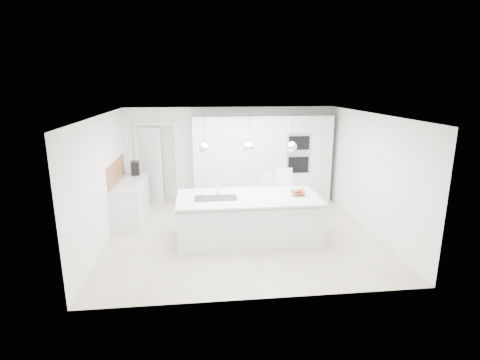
{
  "coord_description": "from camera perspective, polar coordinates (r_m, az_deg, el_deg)",
  "views": [
    {
      "loc": [
        -0.86,
        -7.36,
        3.09
      ],
      "look_at": [
        0.0,
        0.3,
        1.1
      ],
      "focal_mm": 28.0,
      "sensor_mm": 36.0,
      "label": 1
    }
  ],
  "objects": [
    {
      "name": "apple_b",
      "position": [
        7.65,
        8.68,
        -1.77
      ],
      "size": [
        0.08,
        0.08,
        0.08
      ],
      "primitive_type": "sphere",
      "color": "#A1101D",
      "rests_on": "fruit_bowl"
    },
    {
      "name": "oven_stack",
      "position": [
        9.75,
        8.94,
        4.03
      ],
      "size": [
        0.62,
        0.04,
        1.05
      ],
      "primitive_type": null,
      "color": "#A5A5A8",
      "rests_on": "tall_cabinets"
    },
    {
      "name": "island_sink",
      "position": [
        7.42,
        -3.71,
        -3.37
      ],
      "size": [
        0.84,
        0.44,
        0.18
      ],
      "primitive_type": null,
      "color": "#3F3F42",
      "rests_on": "island_worktop"
    },
    {
      "name": "apple_a",
      "position": [
        7.68,
        9.13,
        -1.72
      ],
      "size": [
        0.08,
        0.08,
        0.08
      ],
      "primitive_type": "sphere",
      "color": "#A1101D",
      "rests_on": "fruit_bowl"
    },
    {
      "name": "wall_back",
      "position": [
        10.06,
        -1.41,
        3.95
      ],
      "size": [
        5.5,
        0.0,
        5.5
      ],
      "primitive_type": "plane",
      "rotation": [
        1.57,
        0.0,
        0.0
      ],
      "color": "white",
      "rests_on": "ground"
    },
    {
      "name": "bar_stool_left",
      "position": [
        8.46,
        4.18,
        -3.06
      ],
      "size": [
        0.53,
        0.6,
        1.09
      ],
      "primitive_type": null,
      "rotation": [
        0.0,
        0.0,
        0.4
      ],
      "color": "white",
      "rests_on": "floor"
    },
    {
      "name": "doorway_frame",
      "position": [
        10.1,
        -12.48,
        2.34
      ],
      "size": [
        1.11,
        0.08,
        2.13
      ],
      "primitive_type": null,
      "color": "white",
      "rests_on": "floor"
    },
    {
      "name": "oak_backsplash",
      "position": [
        8.97,
        -18.33,
        1.25
      ],
      "size": [
        0.02,
        1.8,
        0.5
      ],
      "primitive_type": "cube",
      "color": "#9A683B",
      "rests_on": "wall_left"
    },
    {
      "name": "banana_bunch",
      "position": [
        7.63,
        9.03,
        -1.49
      ],
      "size": [
        0.23,
        0.17,
        0.21
      ],
      "primitive_type": "torus",
      "rotation": [
        1.22,
        0.0,
        0.35
      ],
      "color": "yellow",
      "rests_on": "fruit_bowl"
    },
    {
      "name": "island_tap",
      "position": [
        7.55,
        -3.43,
        -1.23
      ],
      "size": [
        0.02,
        0.02,
        0.3
      ],
      "primitive_type": "cylinder",
      "color": "white",
      "rests_on": "island_worktop"
    },
    {
      "name": "apple_c",
      "position": [
        7.63,
        9.06,
        -1.86
      ],
      "size": [
        0.07,
        0.07,
        0.07
      ],
      "primitive_type": "sphere",
      "color": "#A1101D",
      "rests_on": "fruit_bowl"
    },
    {
      "name": "hallway_door",
      "position": [
        10.09,
        -13.91,
        2.13
      ],
      "size": [
        0.76,
        0.38,
        2.0
      ],
      "primitive_type": "cube",
      "rotation": [
        0.0,
        0.0,
        -0.44
      ],
      "color": "white",
      "rests_on": "floor"
    },
    {
      "name": "left_worktop",
      "position": [
        8.98,
        -16.4,
        -0.37
      ],
      "size": [
        0.62,
        1.82,
        0.04
      ],
      "primitive_type": "cube",
      "color": "white",
      "rests_on": "left_base_cabinets"
    },
    {
      "name": "wall_left",
      "position": [
        7.82,
        -20.2,
        -0.05
      ],
      "size": [
        0.0,
        5.0,
        5.0
      ],
      "primitive_type": "plane",
      "rotation": [
        1.57,
        0.0,
        1.57
      ],
      "color": "white",
      "rests_on": "ground"
    },
    {
      "name": "tall_cabinets",
      "position": [
        9.89,
        3.38,
        3.15
      ],
      "size": [
        3.6,
        0.6,
        2.3
      ],
      "primitive_type": "cube",
      "color": "white",
      "rests_on": "floor"
    },
    {
      "name": "pendant_right",
      "position": [
        7.38,
        7.9,
        5.06
      ],
      "size": [
        0.2,
        0.2,
        0.2
      ],
      "primitive_type": "sphere",
      "color": "white",
      "rests_on": "ceiling"
    },
    {
      "name": "fruit_bowl",
      "position": [
        7.67,
        8.8,
        -2.0
      ],
      "size": [
        0.31,
        0.31,
        0.07
      ],
      "primitive_type": "imported",
      "rotation": [
        0.0,
        0.0,
        -0.05
      ],
      "color": "#9A683B",
      "rests_on": "island_worktop"
    },
    {
      "name": "island_worktop",
      "position": [
        7.51,
        1.23,
        -2.65
      ],
      "size": [
        2.84,
        1.4,
        0.04
      ],
      "primitive_type": "cube",
      "color": "white",
      "rests_on": "island_base"
    },
    {
      "name": "floor",
      "position": [
        8.03,
        0.24,
        -8.16
      ],
      "size": [
        5.5,
        5.5,
        0.0
      ],
      "primitive_type": "plane",
      "color": "beige",
      "rests_on": "ground"
    },
    {
      "name": "bar_stool_right",
      "position": [
        8.57,
        6.83,
        -2.45
      ],
      "size": [
        0.52,
        0.63,
        1.22
      ],
      "primitive_type": null,
      "rotation": [
        0.0,
        0.0,
        -0.22
      ],
      "color": "white",
      "rests_on": "floor"
    },
    {
      "name": "left_base_cabinets",
      "position": [
        9.1,
        -16.2,
        -3.11
      ],
      "size": [
        0.6,
        1.8,
        0.86
      ],
      "primitive_type": "cube",
      "color": "white",
      "rests_on": "floor"
    },
    {
      "name": "radiator",
      "position": [
        10.1,
        -10.63,
        1.42
      ],
      "size": [
        0.32,
        0.04,
        1.4
      ],
      "primitive_type": null,
      "color": "white",
      "rests_on": "floor"
    },
    {
      "name": "island_base",
      "position": [
        7.6,
        1.26,
        -6.0
      ],
      "size": [
        2.8,
        1.2,
        0.86
      ],
      "primitive_type": "cube",
      "color": "white",
      "rests_on": "floor"
    },
    {
      "name": "pendant_mid",
      "position": [
        7.22,
        1.33,
        4.99
      ],
      "size": [
        0.2,
        0.2,
        0.2
      ],
      "primitive_type": "sphere",
      "color": "white",
      "rests_on": "ceiling"
    },
    {
      "name": "espresso_machine",
      "position": [
        9.6,
        -15.68,
        1.75
      ],
      "size": [
        0.23,
        0.33,
        0.33
      ],
      "primitive_type": "cube",
      "rotation": [
        0.0,
        0.0,
        0.13
      ],
      "color": "black",
      "rests_on": "left_worktop"
    },
    {
      "name": "pendant_left",
      "position": [
        7.16,
        -5.45,
        4.84
      ],
      "size": [
        0.2,
        0.2,
        0.2
      ],
      "primitive_type": "sphere",
      "color": "white",
      "rests_on": "ceiling"
    },
    {
      "name": "ceiling",
      "position": [
        7.43,
        0.26,
        9.92
      ],
      "size": [
        5.5,
        5.5,
        0.0
      ],
      "primitive_type": "plane",
      "rotation": [
        3.14,
        0.0,
        0.0
      ],
      "color": "white",
      "rests_on": "wall_back"
    }
  ]
}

